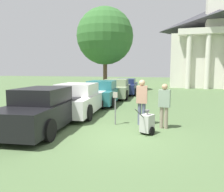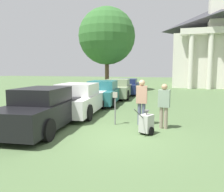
{
  "view_description": "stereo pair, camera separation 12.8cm",
  "coord_description": "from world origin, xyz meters",
  "px_view_note": "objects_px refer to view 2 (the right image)",
  "views": [
    {
      "loc": [
        2.06,
        -6.82,
        2.21
      ],
      "look_at": [
        -0.7,
        2.03,
        1.1
      ],
      "focal_mm": 35.0,
      "sensor_mm": 36.0,
      "label": 1
    },
    {
      "loc": [
        2.18,
        -6.78,
        2.21
      ],
      "look_at": [
        -0.7,
        2.03,
        1.1
      ],
      "focal_mm": 35.0,
      "sensor_mm": 36.0,
      "label": 2
    }
  ],
  "objects_px": {
    "equipment_cart": "(146,123)",
    "parked_car_white": "(79,100)",
    "parked_car_sage": "(118,89)",
    "church": "(213,46)",
    "person_supervisor": "(164,103)",
    "parking_meter": "(115,102)",
    "parked_car_black": "(45,109)",
    "parked_car_navy": "(128,87)",
    "person_worker": "(142,99)",
    "parked_car_teal": "(104,93)"
  },
  "relations": [
    {
      "from": "parked_car_white",
      "to": "parked_car_navy",
      "type": "xyz_separation_m",
      "value": [
        -0.0,
        10.04,
        -0.06
      ]
    },
    {
      "from": "parking_meter",
      "to": "person_worker",
      "type": "distance_m",
      "value": 1.07
    },
    {
      "from": "equipment_cart",
      "to": "parked_car_white",
      "type": "bearing_deg",
      "value": 169.33
    },
    {
      "from": "parked_car_black",
      "to": "parked_car_navy",
      "type": "bearing_deg",
      "value": 82.33
    },
    {
      "from": "parking_meter",
      "to": "church",
      "type": "relative_size",
      "value": 0.06
    },
    {
      "from": "parked_car_black",
      "to": "parked_car_white",
      "type": "distance_m",
      "value": 2.86
    },
    {
      "from": "parking_meter",
      "to": "parked_car_black",
      "type": "bearing_deg",
      "value": -151.47
    },
    {
      "from": "parked_car_teal",
      "to": "person_supervisor",
      "type": "bearing_deg",
      "value": -57.53
    },
    {
      "from": "parked_car_sage",
      "to": "church",
      "type": "height_order",
      "value": "church"
    },
    {
      "from": "parked_car_sage",
      "to": "person_worker",
      "type": "relative_size",
      "value": 2.88
    },
    {
      "from": "parked_car_white",
      "to": "parked_car_black",
      "type": "bearing_deg",
      "value": -97.67
    },
    {
      "from": "parking_meter",
      "to": "church",
      "type": "distance_m",
      "value": 28.09
    },
    {
      "from": "person_worker",
      "to": "equipment_cart",
      "type": "height_order",
      "value": "person_worker"
    },
    {
      "from": "parking_meter",
      "to": "equipment_cart",
      "type": "height_order",
      "value": "parking_meter"
    },
    {
      "from": "parked_car_navy",
      "to": "church",
      "type": "bearing_deg",
      "value": 52.49
    },
    {
      "from": "person_worker",
      "to": "church",
      "type": "relative_size",
      "value": 0.09
    },
    {
      "from": "parked_car_teal",
      "to": "parked_car_navy",
      "type": "distance_m",
      "value": 6.49
    },
    {
      "from": "parked_car_black",
      "to": "parked_car_navy",
      "type": "relative_size",
      "value": 0.94
    },
    {
      "from": "person_supervisor",
      "to": "church",
      "type": "bearing_deg",
      "value": -93.61
    },
    {
      "from": "parked_car_sage",
      "to": "parked_car_teal",
      "type": "bearing_deg",
      "value": -97.67
    },
    {
      "from": "parking_meter",
      "to": "person_worker",
      "type": "xyz_separation_m",
      "value": [
        1.01,
        0.31,
        0.12
      ]
    },
    {
      "from": "parked_car_navy",
      "to": "parked_car_white",
      "type": "bearing_deg",
      "value": -97.66
    },
    {
      "from": "equipment_cart",
      "to": "parked_car_teal",
      "type": "bearing_deg",
      "value": 144.7
    },
    {
      "from": "parked_car_white",
      "to": "parked_car_sage",
      "type": "relative_size",
      "value": 0.94
    },
    {
      "from": "parked_car_teal",
      "to": "equipment_cart",
      "type": "bearing_deg",
      "value": -65.46
    },
    {
      "from": "parked_car_sage",
      "to": "church",
      "type": "distance_m",
      "value": 21.02
    },
    {
      "from": "parked_car_white",
      "to": "parked_car_sage",
      "type": "height_order",
      "value": "parked_car_white"
    },
    {
      "from": "parked_car_white",
      "to": "church",
      "type": "relative_size",
      "value": 0.24
    },
    {
      "from": "parked_car_white",
      "to": "parked_car_sage",
      "type": "xyz_separation_m",
      "value": [
        -0.0,
        6.94,
        -0.01
      ]
    },
    {
      "from": "parked_car_white",
      "to": "parked_car_teal",
      "type": "distance_m",
      "value": 3.55
    },
    {
      "from": "person_supervisor",
      "to": "parked_car_navy",
      "type": "bearing_deg",
      "value": -63.78
    },
    {
      "from": "parked_car_sage",
      "to": "parking_meter",
      "type": "relative_size",
      "value": 3.96
    },
    {
      "from": "parked_car_navy",
      "to": "person_worker",
      "type": "distance_m",
      "value": 11.8
    },
    {
      "from": "parked_car_black",
      "to": "parked_car_sage",
      "type": "distance_m",
      "value": 9.8
    },
    {
      "from": "parked_car_black",
      "to": "parking_meter",
      "type": "xyz_separation_m",
      "value": [
        2.39,
        1.3,
        0.2
      ]
    },
    {
      "from": "person_worker",
      "to": "person_supervisor",
      "type": "height_order",
      "value": "person_worker"
    },
    {
      "from": "parking_meter",
      "to": "equipment_cart",
      "type": "bearing_deg",
      "value": -33.05
    },
    {
      "from": "parked_car_navy",
      "to": "church",
      "type": "distance_m",
      "value": 18.38
    },
    {
      "from": "parked_car_white",
      "to": "person_worker",
      "type": "relative_size",
      "value": 2.71
    },
    {
      "from": "person_worker",
      "to": "church",
      "type": "xyz_separation_m",
      "value": [
        5.39,
        26.62,
        4.66
      ]
    },
    {
      "from": "parking_meter",
      "to": "equipment_cart",
      "type": "xyz_separation_m",
      "value": [
        1.41,
        -0.92,
        -0.54
      ]
    },
    {
      "from": "parked_car_white",
      "to": "person_supervisor",
      "type": "bearing_deg",
      "value": -27.51
    },
    {
      "from": "equipment_cart",
      "to": "person_supervisor",
      "type": "bearing_deg",
      "value": 84.21
    },
    {
      "from": "parked_car_sage",
      "to": "person_worker",
      "type": "distance_m",
      "value": 8.88
    },
    {
      "from": "equipment_cart",
      "to": "parked_car_black",
      "type": "bearing_deg",
      "value": -151.82
    },
    {
      "from": "parking_meter",
      "to": "person_worker",
      "type": "bearing_deg",
      "value": 17.09
    },
    {
      "from": "person_worker",
      "to": "parking_meter",
      "type": "bearing_deg",
      "value": 13.37
    },
    {
      "from": "parked_car_white",
      "to": "person_supervisor",
      "type": "xyz_separation_m",
      "value": [
        4.3,
        -1.55,
        0.25
      ]
    },
    {
      "from": "parked_car_sage",
      "to": "church",
      "type": "xyz_separation_m",
      "value": [
        8.79,
        18.43,
        5.01
      ]
    },
    {
      "from": "parked_car_black",
      "to": "parked_car_sage",
      "type": "xyz_separation_m",
      "value": [
        0.0,
        9.8,
        -0.02
      ]
    }
  ]
}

